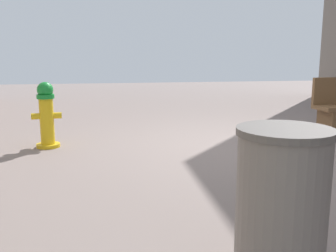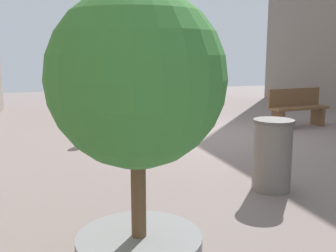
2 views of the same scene
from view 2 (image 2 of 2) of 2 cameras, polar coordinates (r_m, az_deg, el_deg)
name	(u,v)px [view 2 (image 2 of 2)]	position (r m, az deg, el deg)	size (l,w,h in m)	color
ground_plane	(219,135)	(8.93, 7.44, -1.31)	(23.40, 23.40, 0.00)	gray
fire_hydrant	(97,118)	(8.38, -10.16, 1.13)	(0.42, 0.40, 0.94)	gold
bench_near	(297,107)	(10.32, 18.15, 2.61)	(1.61, 0.60, 0.95)	brown
planter_tree	(137,114)	(2.79, -4.45, 1.69)	(1.26, 1.26, 2.27)	gray
trash_bin	(272,155)	(5.44, 14.82, -4.06)	(0.53, 0.53, 0.96)	slate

